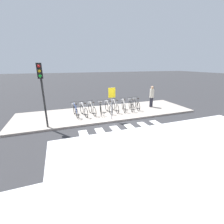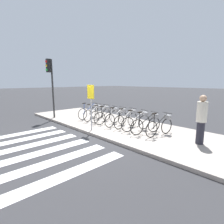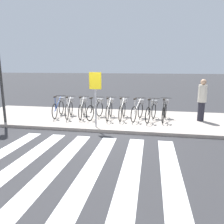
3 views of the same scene
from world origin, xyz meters
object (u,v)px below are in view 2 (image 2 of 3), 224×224
at_px(parked_bicycle_3, 109,116).
at_px(traffic_light, 50,76).
at_px(parked_bicycle_8, 161,125).
at_px(parked_bicycle_0, 90,111).
at_px(parked_bicycle_4, 118,117).
at_px(pedestrian, 201,119).
at_px(parked_bicycle_7, 148,123).
at_px(parked_bicycle_1, 94,112).
at_px(parked_bicycle_6, 138,121).
at_px(parked_bicycle_2, 102,114).
at_px(sign_post, 91,100).
at_px(parked_bicycle_5, 127,118).

height_order(parked_bicycle_3, traffic_light, traffic_light).
height_order(parked_bicycle_3, parked_bicycle_8, same).
height_order(parked_bicycle_0, parked_bicycle_4, same).
bearing_deg(pedestrian, parked_bicycle_4, -176.24).
bearing_deg(pedestrian, parked_bicycle_8, -175.64).
bearing_deg(parked_bicycle_7, parked_bicycle_3, -179.82).
xyz_separation_m(parked_bicycle_1, traffic_light, (-2.23, -1.46, 2.04)).
bearing_deg(parked_bicycle_6, parked_bicycle_0, -179.98).
height_order(parked_bicycle_6, parked_bicycle_7, same).
bearing_deg(parked_bicycle_1, parked_bicycle_8, 2.37).
bearing_deg(parked_bicycle_2, traffic_light, -151.81).
bearing_deg(parked_bicycle_6, parked_bicycle_7, -7.06).
relative_size(parked_bicycle_1, sign_post, 0.76).
bearing_deg(parked_bicycle_5, parked_bicycle_8, 1.30).
xyz_separation_m(traffic_light, sign_post, (3.80, 0.05, -1.09)).
relative_size(parked_bicycle_8, traffic_light, 0.45).
distance_m(parked_bicycle_0, parked_bicycle_4, 2.34).
distance_m(parked_bicycle_0, parked_bicycle_8, 4.66).
xyz_separation_m(parked_bicycle_8, traffic_light, (-6.36, -1.63, 2.04)).
xyz_separation_m(parked_bicycle_5, traffic_light, (-4.59, -1.59, 2.04)).
distance_m(parked_bicycle_0, parked_bicycle_6, 3.55).
bearing_deg(parked_bicycle_6, traffic_light, -163.77).
height_order(parked_bicycle_6, traffic_light, traffic_light).
height_order(parked_bicycle_0, pedestrian, pedestrian).
height_order(parked_bicycle_5, traffic_light, traffic_light).
bearing_deg(sign_post, traffic_light, -179.22).
relative_size(parked_bicycle_3, parked_bicycle_6, 1.01).
bearing_deg(parked_bicycle_5, parked_bicycle_4, -170.07).
distance_m(parked_bicycle_6, traffic_light, 5.84).
bearing_deg(parked_bicycle_8, parked_bicycle_6, -174.95).
bearing_deg(parked_bicycle_3, sign_post, -76.00).
xyz_separation_m(parked_bicycle_3, parked_bicycle_7, (2.37, 0.01, 0.00)).
distance_m(parked_bicycle_0, parked_bicycle_5, 2.89).
height_order(parked_bicycle_8, sign_post, sign_post).
height_order(parked_bicycle_3, pedestrian, pedestrian).
height_order(parked_bicycle_2, pedestrian, pedestrian).
bearing_deg(parked_bicycle_2, parked_bicycle_8, 1.84).
bearing_deg(parked_bicycle_5, parked_bicycle_0, -178.84).
relative_size(parked_bicycle_8, sign_post, 0.77).
relative_size(parked_bicycle_6, parked_bicycle_8, 0.98).
distance_m(parked_bicycle_5, pedestrian, 3.27).
height_order(parked_bicycle_4, pedestrian, pedestrian).
height_order(parked_bicycle_0, parked_bicycle_3, same).
bearing_deg(parked_bicycle_6, parked_bicycle_3, -177.52).
xyz_separation_m(parked_bicycle_3, sign_post, (0.35, -1.40, 0.95)).
distance_m(parked_bicycle_2, sign_post, 2.00).
xyz_separation_m(parked_bicycle_0, pedestrian, (6.13, 0.21, 0.47)).
height_order(parked_bicycle_0, parked_bicycle_5, same).
bearing_deg(traffic_light, parked_bicycle_4, 20.26).
relative_size(parked_bicycle_3, parked_bicycle_8, 0.99).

